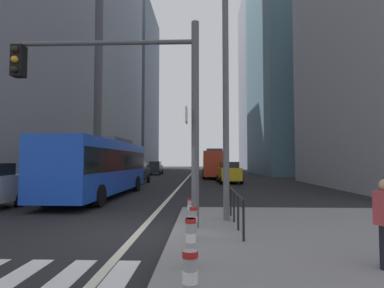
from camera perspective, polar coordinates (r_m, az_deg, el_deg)
ground_plane at (r=28.94m, az=-1.65°, el=-7.13°), size 160.00×160.00×0.00m
median_island at (r=8.84m, az=27.50°, el=-15.64°), size 9.00×10.00×0.15m
lane_centre_line at (r=38.90m, az=-0.71°, el=-6.09°), size 0.20×80.00×0.01m
office_tower_left_mid at (r=55.96m, az=-18.29°, el=22.89°), size 12.12×23.21×52.82m
office_tower_left_far at (r=76.87m, az=-11.64°, el=9.85°), size 11.88×20.76×38.31m
office_tower_right_mid at (r=56.42m, az=18.88°, el=22.59°), size 13.54×20.56×52.67m
office_tower_right_far at (r=78.07m, az=13.42°, el=11.52°), size 10.48×23.53×43.20m
city_bus_blue_oncoming at (r=18.17m, az=-16.33°, el=-3.63°), size 2.82×11.24×3.40m
city_bus_red_receding at (r=38.19m, az=4.00°, el=-3.39°), size 2.73×11.29×3.40m
car_oncoming_mid at (r=28.22m, az=-10.42°, el=-5.17°), size 2.13×4.56×1.94m
car_receding_near at (r=67.36m, az=3.60°, el=-3.97°), size 2.11×4.20×1.94m
car_receding_far at (r=28.62m, az=6.83°, el=-5.18°), size 2.17×4.26×1.94m
car_oncoming_far at (r=45.82m, az=-6.78°, el=-4.38°), size 2.10×4.19×1.94m
traffic_signal_gantry at (r=9.40m, az=-10.80°, el=9.47°), size 5.58×0.65×6.00m
street_lamp_post at (r=10.63m, az=6.18°, el=14.65°), size 5.50×0.32×8.00m
bollard_front at (r=4.07m, az=-0.35°, el=-23.87°), size 0.20×0.20×0.81m
bollard_left at (r=5.71m, az=-0.24°, el=-17.36°), size 0.20×0.20×0.88m
bollard_right at (r=7.72m, az=0.26°, el=-14.01°), size 0.20×0.20×0.78m
bollard_back at (r=9.70m, az=-0.28°, el=-11.79°), size 0.20×0.20×0.77m
pedestrian_railing at (r=9.29m, az=8.06°, el=-10.48°), size 0.06×3.44×0.98m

